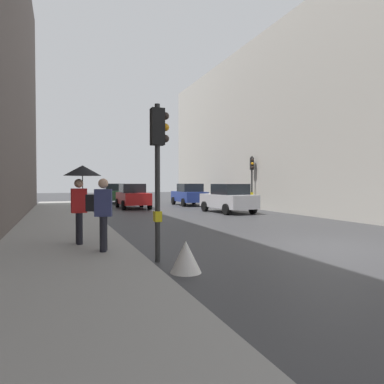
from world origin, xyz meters
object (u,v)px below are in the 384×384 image
car_green_estate (114,193)px  warning_sign_triangle (186,257)px  car_blue_van (189,195)px  pedestrian_with_grey_backpack (101,210)px  traffic_light_far_median (157,178)px  traffic_light_mid_street (252,173)px  pedestrian_with_umbrella (81,182)px  traffic_light_near_left (158,153)px  car_silver_hatchback (228,198)px  car_red_sedan (133,196)px

car_green_estate → warning_sign_triangle: (-2.27, -25.46, -0.55)m
car_blue_van → pedestrian_with_grey_backpack: pedestrian_with_grey_backpack is taller
traffic_light_far_median → car_blue_van: traffic_light_far_median is taller
traffic_light_far_median → traffic_light_mid_street: bearing=-64.7°
car_green_estate → pedestrian_with_umbrella: (-4.09, -22.12, 0.96)m
traffic_light_near_left → traffic_light_far_median: size_ratio=1.10×
car_green_estate → car_silver_hatchback: bearing=-68.7°
traffic_light_near_left → car_red_sedan: bearing=80.7°
car_silver_hatchback → pedestrian_with_grey_backpack: bearing=-129.7°
traffic_light_mid_street → car_green_estate: bearing=125.7°
pedestrian_with_grey_backpack → warning_sign_triangle: size_ratio=2.72×
traffic_light_near_left → car_silver_hatchback: traffic_light_near_left is taller
traffic_light_mid_street → car_red_sedan: (-7.52, 3.83, -1.65)m
car_blue_van → pedestrian_with_umbrella: 19.14m
traffic_light_far_median → car_blue_van: (1.72, -3.68, -1.40)m
traffic_light_mid_street → car_silver_hatchback: traffic_light_mid_street is taller
car_red_sedan → pedestrian_with_umbrella: 15.72m
traffic_light_far_median → car_blue_van: bearing=-65.0°
traffic_light_near_left → traffic_light_mid_street: bearing=52.4°
car_blue_van → pedestrian_with_umbrella: bearing=-119.2°
traffic_light_far_median → warning_sign_triangle: size_ratio=5.07×
traffic_light_near_left → pedestrian_with_grey_backpack: traffic_light_near_left is taller
traffic_light_mid_street → warning_sign_triangle: bearing=-124.7°
traffic_light_near_left → traffic_light_mid_street: (10.34, 13.41, 0.03)m
traffic_light_far_median → car_red_sedan: (-3.20, -5.31, -1.40)m
traffic_light_near_left → car_blue_van: (7.74, 18.87, -1.62)m
car_green_estate → car_silver_hatchback: same height
car_blue_van → pedestrian_with_grey_backpack: (-8.92, -17.96, 0.29)m
car_blue_van → car_red_sedan: same height
car_red_sedan → car_silver_hatchback: bearing=-50.9°
car_blue_van → car_red_sedan: size_ratio=1.01×
car_red_sedan → warning_sign_triangle: bearing=-98.0°
traffic_light_mid_street → pedestrian_with_umbrella: bearing=-136.7°
traffic_light_near_left → car_silver_hatchback: size_ratio=0.84×
traffic_light_far_median → warning_sign_triangle: (-5.78, -23.71, -1.95)m
car_blue_van → car_red_sedan: 5.18m
pedestrian_with_grey_backpack → car_green_estate: bearing=81.0°
traffic_light_far_median → car_blue_van: 4.29m
traffic_light_far_median → pedestrian_with_umbrella: bearing=-110.4°
traffic_light_far_median → car_silver_hatchback: 11.31m
car_red_sedan → traffic_light_mid_street: bearing=-27.0°
traffic_light_near_left → car_blue_van: size_ratio=0.86×
pedestrian_with_umbrella → car_silver_hatchback: bearing=45.5°
pedestrian_with_grey_backpack → warning_sign_triangle: bearing=-55.5°
car_silver_hatchback → car_blue_van: bearing=88.5°
traffic_light_mid_street → traffic_light_near_left: bearing=-127.6°
traffic_light_far_median → pedestrian_with_grey_backpack: (-7.21, -21.64, -1.11)m
traffic_light_far_median → traffic_light_mid_street: size_ratio=0.90×
traffic_light_mid_street → pedestrian_with_grey_backpack: bearing=-132.7°
pedestrian_with_grey_backpack → warning_sign_triangle: 2.66m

